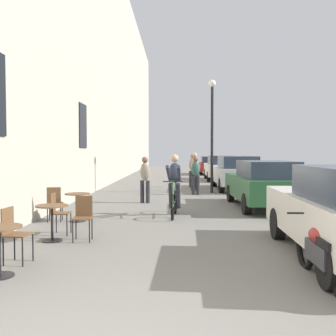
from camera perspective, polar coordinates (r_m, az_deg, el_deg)
building_facade_left at (r=18.02m, az=-11.90°, el=18.57°), size 0.54×68.00×13.62m
cafe_chair_near_toward_street at (r=6.62m, az=-22.11°, el=-8.72°), size 0.43×0.43×0.89m
cafe_table_mid at (r=7.96m, az=-16.99°, el=-6.76°), size 0.64×0.64×0.72m
cafe_chair_mid_toward_street at (r=7.87m, az=-12.59°, el=-6.85°), size 0.40×0.40×0.89m
cafe_chair_mid_toward_wall at (r=8.57m, az=-16.18°, el=-6.13°), size 0.38×0.38×0.89m
cafe_table_far at (r=10.04m, az=-13.41°, el=-4.84°), size 0.64×0.64×0.72m
cafe_chair_far_toward_street at (r=10.12m, az=-16.64°, el=-4.83°), size 0.44×0.44×0.89m
cyclist_on_bicycle at (r=10.60m, az=0.96°, el=-2.82°), size 0.52×1.76×1.74m
pedestrian_near at (r=13.28m, az=-3.47°, el=-1.34°), size 0.37×0.29×1.62m
pedestrian_mid at (r=15.83m, az=4.17°, el=-0.79°), size 0.34×0.24×1.59m
pedestrian_far at (r=17.61m, az=4.02°, el=-0.18°), size 0.36×0.26×1.75m
pedestrian_furthest at (r=19.21m, az=3.68°, el=-0.07°), size 0.36×0.27×1.69m
street_lamp at (r=16.74m, az=6.61°, el=6.95°), size 0.32×0.32×4.90m
parked_car_second at (r=12.43m, az=14.11°, el=-2.27°), size 1.86×4.26×1.50m
parked_car_third at (r=18.11m, az=10.14°, el=-0.65°), size 1.89×4.46×1.59m
parked_car_fourth at (r=24.08m, az=7.88°, el=0.07°), size 1.91×4.40×1.56m
parked_car_fifth at (r=30.41m, az=6.32°, el=0.44°), size 1.77×4.05×1.43m
parked_motorcycle at (r=5.66m, az=22.20°, el=-11.79°), size 0.62×2.15×0.92m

